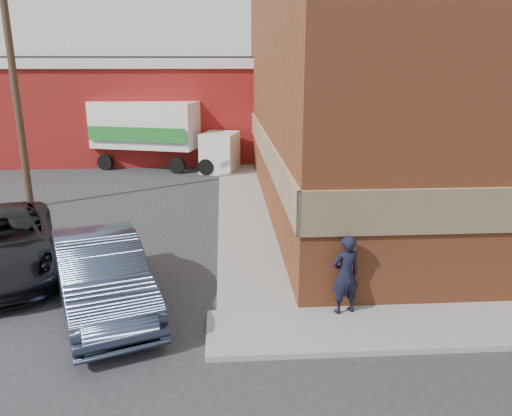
# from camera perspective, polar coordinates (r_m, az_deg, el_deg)

# --- Properties ---
(ground) EXTENTS (90.00, 90.00, 0.00)m
(ground) POSITION_cam_1_polar(r_m,az_deg,el_deg) (11.24, -2.95, -12.08)
(ground) COLOR #28282B
(ground) RESTS_ON ground
(brick_building) EXTENTS (14.25, 18.25, 9.36)m
(brick_building) POSITION_cam_1_polar(r_m,az_deg,el_deg) (20.74, 21.28, 13.49)
(brick_building) COLOR brown
(brick_building) RESTS_ON ground
(sidewalk_west) EXTENTS (1.80, 18.00, 0.12)m
(sidewalk_west) POSITION_cam_1_polar(r_m,az_deg,el_deg) (19.62, -1.64, 0.76)
(sidewalk_west) COLOR gray
(sidewalk_west) RESTS_ON ground
(warehouse) EXTENTS (16.30, 8.30, 5.60)m
(warehouse) POSITION_cam_1_polar(r_m,az_deg,el_deg) (30.56, -15.22, 11.10)
(warehouse) COLOR maroon
(warehouse) RESTS_ON ground
(utility_pole) EXTENTS (2.00, 0.26, 9.00)m
(utility_pole) POSITION_cam_1_polar(r_m,az_deg,el_deg) (20.29, -25.94, 13.11)
(utility_pole) COLOR #473623
(utility_pole) RESTS_ON ground
(man) EXTENTS (0.73, 0.58, 1.76)m
(man) POSITION_cam_1_polar(r_m,az_deg,el_deg) (10.87, 10.19, -7.50)
(man) COLOR black
(man) RESTS_ON sidewalk_south
(sedan) EXTENTS (3.46, 5.34, 1.66)m
(sedan) POSITION_cam_1_polar(r_m,az_deg,el_deg) (11.65, -17.27, -7.24)
(sedan) COLOR #313B52
(sedan) RESTS_ON ground
(suv_a) EXTENTS (4.70, 6.44, 1.63)m
(suv_a) POSITION_cam_1_polar(r_m,az_deg,el_deg) (14.61, -27.16, -3.58)
(suv_a) COLOR black
(suv_a) RESTS_ON ground
(box_truck) EXTENTS (7.22, 3.92, 3.42)m
(box_truck) POSITION_cam_1_polar(r_m,az_deg,el_deg) (26.11, -11.08, 8.68)
(box_truck) COLOR white
(box_truck) RESTS_ON ground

